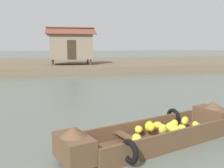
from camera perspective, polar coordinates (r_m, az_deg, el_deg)
name	(u,v)px	position (r m, az deg, el deg)	size (l,w,h in m)	color
ground_plane	(79,97)	(12.52, -7.49, -2.92)	(300.00, 300.00, 0.00)	#596056
riverbank_strip	(67,64)	(31.11, -10.09, 4.47)	(160.00, 20.00, 0.73)	brown
banana_boat	(157,132)	(6.59, 10.18, -10.80)	(5.10, 2.72, 0.85)	brown
stilt_house_mid_right	(71,46)	(25.15, -9.34, 8.62)	(4.66, 3.42, 3.62)	#4C3826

